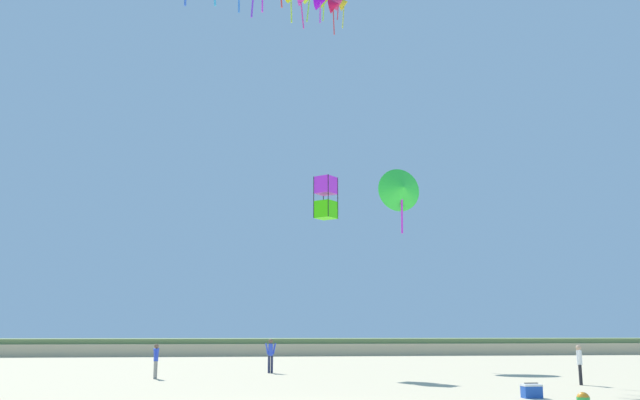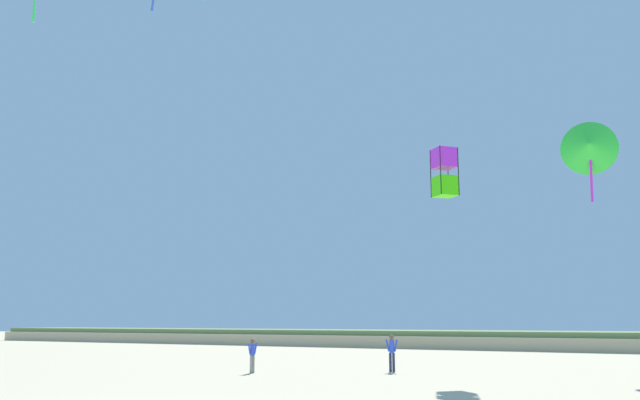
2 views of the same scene
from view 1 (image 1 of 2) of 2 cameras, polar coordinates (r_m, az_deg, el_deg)
name	(u,v)px [view 1 (image 1 of 2)]	position (r m, az deg, el deg)	size (l,w,h in m)	color
dune_ridge	(251,347)	(63.56, -5.86, -12.18)	(120.00, 9.25, 1.45)	#BFAE8B
person_near_left	(580,362)	(28.83, 21.02, -12.60)	(0.26, 0.52, 1.51)	black
person_near_right	(156,359)	(31.42, -13.65, -12.85)	(0.23, 0.52, 1.50)	gray
person_mid_center	(271,353)	(34.89, -4.19, -12.75)	(0.59, 0.23, 1.67)	#282D4C
large_kite_low_lead	(326,198)	(35.76, 0.49, 0.20)	(1.33, 1.33, 2.23)	#43E90D
large_kite_mid_trail	(401,189)	(42.72, 6.87, 0.96)	(2.86, 1.32, 4.24)	#30DE3D
beach_cooler	(532,391)	(22.74, 17.39, -15.10)	(0.58, 0.41, 0.46)	blue
beach_ball	(583,399)	(21.01, 21.28, -15.32)	(0.36, 0.36, 0.36)	orange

